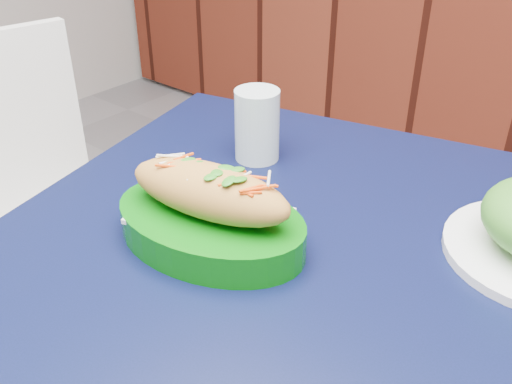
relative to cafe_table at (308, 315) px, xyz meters
The scene contains 4 objects.
cafe_table is the anchor object (origin of this frame).
chair_left 0.73m from the cafe_table, behind, with size 0.46×0.46×0.86m.
banh_mi_basket 0.18m from the cafe_table, 157.12° to the right, with size 0.27×0.20×0.11m.
water_glass 0.30m from the cafe_table, 143.41° to the left, with size 0.07×0.07×0.11m, color silver.
Camera 1 is at (0.08, 0.93, 1.17)m, focal length 40.00 mm.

